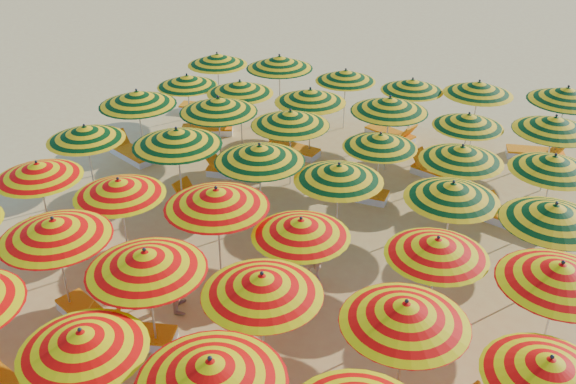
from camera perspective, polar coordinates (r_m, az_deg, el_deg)
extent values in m
plane|color=#E2BE64|center=(15.31, -0.70, -6.09)|extent=(120.00, 120.00, 0.00)
cylinder|color=silver|center=(11.35, -17.16, -15.88)|extent=(0.04, 0.04, 2.07)
cone|color=#E86000|center=(10.76, -17.86, -12.47)|extent=(2.27, 2.27, 0.39)
sphere|color=black|center=(10.62, -18.04, -11.55)|extent=(0.07, 0.07, 0.07)
cone|color=#E86000|center=(9.60, -6.88, -15.54)|extent=(2.94, 2.94, 0.43)
sphere|color=black|center=(9.43, -6.97, -14.47)|extent=(0.08, 0.08, 0.08)
cylinder|color=silver|center=(13.91, -19.40, -6.46)|extent=(0.04, 0.04, 2.23)
cone|color=#E86000|center=(13.40, -20.07, -3.08)|extent=(2.56, 2.56, 0.42)
sphere|color=black|center=(13.28, -20.25, -2.19)|extent=(0.07, 0.07, 0.07)
cylinder|color=silver|center=(12.52, -12.06, -9.63)|extent=(0.04, 0.04, 2.24)
cone|color=#E86000|center=(11.95, -12.54, -5.99)|extent=(2.57, 2.57, 0.43)
sphere|color=black|center=(11.81, -12.66, -5.01)|extent=(0.07, 0.07, 0.07)
cylinder|color=silver|center=(11.81, -2.23, -11.84)|extent=(0.04, 0.04, 2.17)
cone|color=#E86000|center=(11.22, -2.32, -8.21)|extent=(2.88, 2.88, 0.41)
sphere|color=black|center=(11.08, -2.34, -7.23)|extent=(0.07, 0.07, 0.07)
cylinder|color=silver|center=(11.40, 9.97, -14.18)|extent=(0.04, 0.04, 2.18)
cone|color=#E86000|center=(10.78, 10.40, -10.51)|extent=(2.57, 2.57, 0.42)
sphere|color=black|center=(10.63, 10.51, -9.52)|extent=(0.07, 0.07, 0.07)
cone|color=#E86000|center=(10.67, 22.20, -14.27)|extent=(2.04, 2.04, 0.38)
sphere|color=black|center=(10.53, 22.43, -13.39)|extent=(0.07, 0.07, 0.07)
cylinder|color=silver|center=(16.64, -20.81, -0.91)|extent=(0.04, 0.04, 2.05)
cone|color=#E86000|center=(16.24, -21.35, 1.81)|extent=(2.36, 2.36, 0.39)
sphere|color=black|center=(16.15, -21.50, 2.52)|extent=(0.07, 0.07, 0.07)
cylinder|color=silver|center=(15.28, -14.38, -2.56)|extent=(0.04, 0.04, 2.07)
cone|color=#E86000|center=(14.84, -14.80, 0.39)|extent=(2.14, 2.14, 0.39)
sphere|color=black|center=(14.74, -14.91, 1.17)|extent=(0.07, 0.07, 0.07)
cylinder|color=silver|center=(14.16, -6.16, -3.98)|extent=(0.04, 0.04, 2.27)
cone|color=#E86000|center=(13.65, -6.38, -0.52)|extent=(2.33, 2.33, 0.43)
sphere|color=black|center=(13.53, -6.43, 0.39)|extent=(0.08, 0.08, 0.08)
cylinder|color=silver|center=(13.45, 1.12, -6.36)|extent=(0.04, 0.04, 2.04)
cone|color=#E86000|center=(12.96, 1.16, -3.18)|extent=(2.29, 2.29, 0.39)
sphere|color=black|center=(12.84, 1.17, -2.33)|extent=(0.07, 0.07, 0.07)
cylinder|color=silver|center=(13.21, 12.71, -7.96)|extent=(0.04, 0.04, 2.04)
cone|color=#E86000|center=(12.71, 13.13, -4.78)|extent=(2.60, 2.60, 0.39)
sphere|color=black|center=(12.59, 13.25, -3.94)|extent=(0.07, 0.07, 0.07)
cylinder|color=silver|center=(12.92, 22.23, -10.15)|extent=(0.04, 0.04, 2.21)
cone|color=#E86000|center=(12.37, 23.06, -6.69)|extent=(2.32, 2.32, 0.42)
sphere|color=black|center=(12.24, 23.28, -5.76)|extent=(0.07, 0.07, 0.07)
cylinder|color=silver|center=(18.24, -17.17, 2.46)|extent=(0.04, 0.04, 2.07)
cone|color=#776705|center=(17.88, -17.58, 5.03)|extent=(2.32, 2.32, 0.39)
sphere|color=black|center=(17.79, -17.69, 5.69)|extent=(0.07, 0.07, 0.07)
cylinder|color=silver|center=(16.95, -9.58, 1.75)|extent=(0.04, 0.04, 2.30)
cone|color=#776705|center=(16.52, -9.86, 4.82)|extent=(2.86, 2.86, 0.44)
sphere|color=black|center=(16.42, -9.93, 5.62)|extent=(0.08, 0.08, 0.08)
cylinder|color=silver|center=(16.03, -2.47, 0.34)|extent=(0.04, 0.04, 2.23)
cone|color=#776705|center=(15.59, -2.55, 3.46)|extent=(2.55, 2.55, 0.43)
sphere|color=black|center=(15.48, -2.57, 4.28)|extent=(0.07, 0.07, 0.07)
cylinder|color=silver|center=(15.38, 4.41, -1.31)|extent=(0.04, 0.04, 2.12)
cone|color=#776705|center=(14.93, 4.54, 1.73)|extent=(2.54, 2.54, 0.40)
sphere|color=black|center=(14.83, 4.57, 2.53)|extent=(0.07, 0.07, 0.07)
cylinder|color=silver|center=(15.01, 13.98, -2.99)|extent=(0.04, 0.04, 2.12)
cone|color=#776705|center=(14.56, 14.41, 0.08)|extent=(2.15, 2.15, 0.40)
sphere|color=black|center=(14.45, 14.52, 0.88)|extent=(0.07, 0.07, 0.07)
cylinder|color=silver|center=(14.74, 21.91, -4.92)|extent=(0.04, 0.04, 2.18)
cone|color=#776705|center=(14.27, 22.60, -1.76)|extent=(2.70, 2.70, 0.42)
sphere|color=black|center=(14.15, 22.79, -0.93)|extent=(0.07, 0.07, 0.07)
cylinder|color=silver|center=(19.79, -12.94, 5.48)|extent=(0.04, 0.04, 2.27)
cone|color=#776705|center=(19.43, -13.26, 8.14)|extent=(2.77, 2.77, 0.43)
sphere|color=black|center=(19.34, -13.35, 8.83)|extent=(0.08, 0.08, 0.08)
cylinder|color=silver|center=(18.93, -6.06, 4.95)|extent=(0.04, 0.04, 2.25)
cone|color=#776705|center=(18.56, -6.22, 7.71)|extent=(2.70, 2.70, 0.43)
sphere|color=black|center=(18.47, -6.26, 8.42)|extent=(0.08, 0.08, 0.08)
cylinder|color=silver|center=(18.07, 0.20, 3.80)|extent=(0.04, 0.04, 2.19)
cone|color=#776705|center=(17.69, 0.21, 6.59)|extent=(2.77, 2.77, 0.42)
sphere|color=black|center=(17.60, 0.21, 7.31)|extent=(0.07, 0.07, 0.07)
cylinder|color=silver|center=(17.35, 8.00, 1.97)|extent=(0.04, 0.04, 1.98)
cone|color=#776705|center=(16.98, 8.20, 4.54)|extent=(2.17, 2.17, 0.38)
sphere|color=black|center=(16.89, 8.25, 5.21)|extent=(0.07, 0.07, 0.07)
cylinder|color=silver|center=(16.84, 14.81, 0.55)|extent=(0.04, 0.04, 2.09)
cone|color=#776705|center=(16.44, 15.20, 3.32)|extent=(2.71, 2.71, 0.40)
sphere|color=black|center=(16.35, 15.30, 4.04)|extent=(0.07, 0.07, 0.07)
cylinder|color=silver|center=(17.05, 22.00, -0.34)|extent=(0.04, 0.04, 2.09)
cone|color=#776705|center=(16.65, 22.57, 2.38)|extent=(2.44, 2.44, 0.40)
sphere|color=black|center=(16.56, 22.71, 3.09)|extent=(0.07, 0.07, 0.07)
cylinder|color=silver|center=(21.72, -8.79, 7.62)|extent=(0.04, 0.04, 1.98)
cone|color=#776705|center=(21.42, -8.96, 9.75)|extent=(2.48, 2.48, 0.38)
sphere|color=black|center=(21.35, -9.01, 10.30)|extent=(0.07, 0.07, 0.07)
cylinder|color=silver|center=(20.63, -4.20, 6.89)|extent=(0.04, 0.04, 2.10)
cone|color=#776705|center=(20.31, -4.30, 9.27)|extent=(2.62, 2.62, 0.40)
sphere|color=black|center=(20.23, -4.32, 9.88)|extent=(0.07, 0.07, 0.07)
cylinder|color=silver|center=(19.74, 1.95, 6.01)|extent=(0.04, 0.04, 2.16)
cone|color=#776705|center=(19.39, 1.99, 8.55)|extent=(2.46, 2.46, 0.41)
sphere|color=black|center=(19.31, 2.01, 9.21)|extent=(0.07, 0.07, 0.07)
cylinder|color=silver|center=(19.11, 8.80, 4.99)|extent=(0.04, 0.04, 2.24)
cone|color=#776705|center=(18.74, 9.02, 7.69)|extent=(2.65, 2.65, 0.43)
sphere|color=black|center=(18.66, 9.08, 8.39)|extent=(0.07, 0.07, 0.07)
cylinder|color=silver|center=(19.08, 15.41, 3.78)|extent=(0.04, 0.04, 1.99)
cone|color=#776705|center=(18.74, 15.75, 6.16)|extent=(2.14, 2.14, 0.38)
sphere|color=black|center=(18.66, 15.84, 6.77)|extent=(0.07, 0.07, 0.07)
cylinder|color=silver|center=(19.11, 22.10, 3.01)|extent=(0.04, 0.04, 2.20)
cone|color=#776705|center=(18.74, 22.63, 5.62)|extent=(2.38, 2.38, 0.42)
sphere|color=black|center=(18.66, 22.77, 6.29)|extent=(0.07, 0.07, 0.07)
cylinder|color=silver|center=(23.38, -6.19, 9.53)|extent=(0.04, 0.04, 2.11)
cone|color=#776705|center=(23.09, -6.31, 11.66)|extent=(2.24, 2.24, 0.40)
sphere|color=black|center=(23.02, -6.34, 12.21)|extent=(0.07, 0.07, 0.07)
cylinder|color=silver|center=(22.44, -0.75, 9.07)|extent=(0.04, 0.04, 2.27)
cone|color=#776705|center=(22.12, -0.76, 11.47)|extent=(2.51, 2.51, 0.43)
sphere|color=black|center=(22.04, -0.77, 12.09)|extent=(0.08, 0.08, 0.08)
cylinder|color=silver|center=(21.94, 5.04, 8.12)|extent=(0.04, 0.04, 2.01)
cone|color=#776705|center=(21.65, 5.14, 10.28)|extent=(2.46, 2.46, 0.38)
sphere|color=black|center=(21.58, 5.17, 10.83)|extent=(0.07, 0.07, 0.07)
cylinder|color=silver|center=(21.39, 10.78, 7.14)|extent=(0.04, 0.04, 2.01)
cone|color=#776705|center=(21.08, 11.00, 9.33)|extent=(2.39, 2.39, 0.38)
sphere|color=black|center=(21.01, 11.05, 9.89)|extent=(0.07, 0.07, 0.07)
cylinder|color=silver|center=(21.23, 16.24, 6.51)|extent=(0.04, 0.04, 2.15)
cone|color=#776705|center=(20.91, 16.59, 8.86)|extent=(2.59, 2.59, 0.41)
sphere|color=black|center=(20.83, 16.68, 9.47)|extent=(0.07, 0.07, 0.07)
cylinder|color=silver|center=(21.27, 23.04, 5.52)|extent=(0.04, 0.04, 2.27)
cone|color=#776705|center=(20.93, 23.56, 7.98)|extent=(2.42, 2.42, 0.43)
sphere|color=black|center=(20.86, 23.69, 8.61)|extent=(0.08, 0.08, 0.08)
cube|color=white|center=(14.12, -17.28, -10.63)|extent=(1.79, 1.19, 0.20)
cube|color=orange|center=(14.04, -17.36, -10.22)|extent=(1.79, 1.19, 0.06)
cube|color=orange|center=(13.41, -15.98, -10.91)|extent=(0.56, 0.68, 0.48)
cube|color=white|center=(13.43, -13.63, -12.42)|extent=(1.79, 0.98, 0.20)
cube|color=orange|center=(13.35, -13.70, -12.00)|extent=(1.79, 0.98, 0.06)
cube|color=orange|center=(13.45, -16.65, -10.87)|extent=(0.50, 0.65, 0.48)
cube|color=white|center=(16.64, -19.28, -4.36)|extent=(1.80, 1.10, 0.20)
cube|color=orange|center=(16.57, -19.35, -3.99)|extent=(1.80, 1.10, 0.06)
cube|color=orange|center=(16.73, -21.70, -3.23)|extent=(0.53, 0.67, 0.48)
cube|color=white|center=(17.36, -7.38, -1.33)|extent=(1.78, 0.90, 0.20)
cube|color=orange|center=(17.29, -7.41, -0.96)|extent=(1.78, 0.90, 0.06)
cube|color=orange|center=(17.60, -9.21, 0.29)|extent=(0.47, 0.64, 0.48)
cube|color=white|center=(20.61, -13.69, 3.20)|extent=(1.79, 1.20, 0.20)
cube|color=orange|center=(20.56, -13.73, 3.52)|extent=(1.79, 1.20, 0.06)
cube|color=orange|center=(21.03, -14.83, 4.63)|extent=(0.56, 0.68, 0.48)
cube|color=white|center=(19.04, -4.61, 1.74)|extent=(1.77, 0.85, 0.20)
cube|color=orange|center=(18.98, -4.63, 2.09)|extent=(1.77, 0.85, 0.06)
cube|color=orange|center=(19.09, -6.67, 2.88)|extent=(0.45, 0.63, 0.48)
cube|color=white|center=(17.92, 6.15, -0.20)|extent=(1.70, 0.59, 0.20)
cube|color=orange|center=(17.86, 6.17, 0.17)|extent=(1.70, 0.59, 0.06)
cube|color=orange|center=(17.93, 4.07, 1.19)|extent=(0.37, 0.58, 0.48)
cube|color=white|center=(17.51, 19.67, -2.66)|extent=(1.79, 1.04, 0.20)
cube|color=orange|center=(17.45, 19.74, -2.29)|extent=(1.79, 1.04, 0.06)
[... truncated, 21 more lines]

